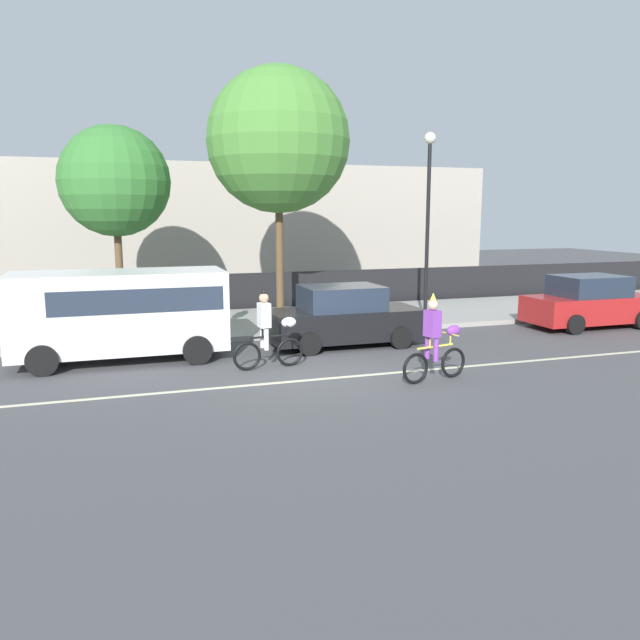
# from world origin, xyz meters

# --- Properties ---
(ground_plane) EXTENTS (80.00, 80.00, 0.00)m
(ground_plane) POSITION_xyz_m (0.00, 0.00, 0.00)
(ground_plane) COLOR #4C4C4F
(road_centre_line) EXTENTS (36.00, 0.14, 0.01)m
(road_centre_line) POSITION_xyz_m (0.00, -0.50, 0.00)
(road_centre_line) COLOR beige
(road_centre_line) RESTS_ON ground
(sidewalk_curb) EXTENTS (60.00, 5.00, 0.15)m
(sidewalk_curb) POSITION_xyz_m (0.00, 6.50, 0.07)
(sidewalk_curb) COLOR #9E9B93
(sidewalk_curb) RESTS_ON ground
(fence_line) EXTENTS (40.00, 0.08, 1.40)m
(fence_line) POSITION_xyz_m (0.00, 9.40, 0.70)
(fence_line) COLOR black
(fence_line) RESTS_ON ground
(building_backdrop) EXTENTS (28.00, 8.00, 5.70)m
(building_backdrop) POSITION_xyz_m (-1.17, 18.00, 2.85)
(building_backdrop) COLOR #B2A899
(building_backdrop) RESTS_ON ground
(parade_cyclist_zebra) EXTENTS (1.72, 0.50, 1.92)m
(parade_cyclist_zebra) POSITION_xyz_m (-1.11, 0.81, 0.84)
(parade_cyclist_zebra) COLOR black
(parade_cyclist_zebra) RESTS_ON ground
(parade_cyclist_purple) EXTENTS (1.70, 0.55, 1.92)m
(parade_cyclist_purple) POSITION_xyz_m (2.02, -1.37, 0.84)
(parade_cyclist_purple) COLOR black
(parade_cyclist_purple) RESTS_ON ground
(parked_van_white) EXTENTS (5.00, 2.22, 2.18)m
(parked_van_white) POSITION_xyz_m (-4.28, 2.70, 1.28)
(parked_van_white) COLOR white
(parked_van_white) RESTS_ON ground
(parked_car_red) EXTENTS (4.10, 1.92, 1.64)m
(parked_car_red) POSITION_xyz_m (9.73, 2.79, 0.78)
(parked_car_red) COLOR #AD1E1E
(parked_car_red) RESTS_ON ground
(parked_car_black) EXTENTS (4.10, 1.92, 1.64)m
(parked_car_black) POSITION_xyz_m (1.41, 2.62, 0.78)
(parked_car_black) COLOR black
(parked_car_black) RESTS_ON ground
(street_lamp_post) EXTENTS (0.36, 0.36, 5.86)m
(street_lamp_post) POSITION_xyz_m (4.99, 4.75, 3.99)
(street_lamp_post) COLOR black
(street_lamp_post) RESTS_ON sidewalk_curb
(street_tree_near_lamp) EXTENTS (3.50, 3.50, 6.16)m
(street_tree_near_lamp) POSITION_xyz_m (-4.27, 8.32, 4.55)
(street_tree_near_lamp) COLOR brown
(street_tree_near_lamp) RESTS_ON sidewalk_curb
(street_tree_far_corner) EXTENTS (4.48, 4.48, 7.88)m
(street_tree_far_corner) POSITION_xyz_m (0.63, 6.46, 5.78)
(street_tree_far_corner) COLOR brown
(street_tree_far_corner) RESTS_ON sidewalk_curb
(pedestrian_onlooker) EXTENTS (0.32, 0.20, 1.62)m
(pedestrian_onlooker) POSITION_xyz_m (-1.26, 6.01, 1.01)
(pedestrian_onlooker) COLOR #33333D
(pedestrian_onlooker) RESTS_ON sidewalk_curb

